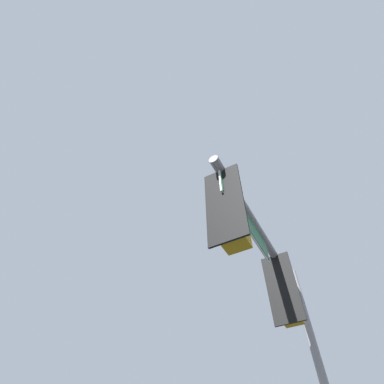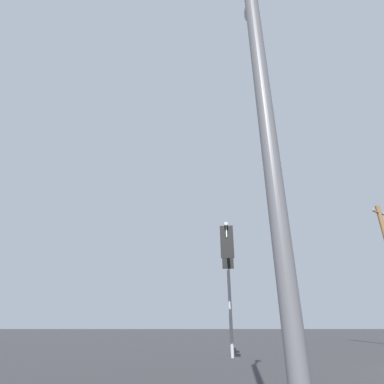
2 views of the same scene
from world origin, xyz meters
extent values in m
cylinder|color=gray|center=(-5.85, -6.82, 2.82)|extent=(0.16, 0.16, 5.64)
cylinder|color=gray|center=(-3.74, -7.08, 5.04)|extent=(4.24, 0.66, 0.15)
cube|color=black|center=(-4.18, -7.03, 4.37)|extent=(0.09, 0.52, 1.30)
cube|color=#B79314|center=(-4.37, -7.00, 4.37)|extent=(0.40, 0.36, 1.10)
cylinder|color=#B79314|center=(-4.37, -7.00, 4.98)|extent=(0.04, 0.04, 0.12)
cylinder|color=red|center=(-4.57, -6.98, 4.70)|extent=(0.06, 0.22, 0.22)
cylinder|color=#392D05|center=(-4.57, -6.98, 4.37)|extent=(0.06, 0.22, 0.22)
cylinder|color=black|center=(-4.57, -6.98, 4.04)|extent=(0.06, 0.22, 0.22)
cube|color=black|center=(-1.86, -7.31, 4.37)|extent=(0.09, 0.52, 1.30)
cube|color=#B79314|center=(-2.04, -7.29, 4.37)|extent=(0.40, 0.36, 1.10)
cylinder|color=#B79314|center=(-2.04, -7.29, 4.98)|extent=(0.04, 0.04, 0.12)
cylinder|color=red|center=(-2.24, -7.27, 4.70)|extent=(0.06, 0.22, 0.22)
cylinder|color=#392D05|center=(-2.24, -7.27, 4.37)|extent=(0.06, 0.22, 0.22)
cylinder|color=black|center=(-2.24, -7.27, 4.04)|extent=(0.06, 0.22, 0.22)
cube|color=#0F602D|center=(-2.72, -7.21, 4.75)|extent=(1.81, 0.26, 0.38)
cube|color=white|center=(-2.72, -7.21, 4.75)|extent=(1.86, 0.25, 0.44)
cube|color=brown|center=(-13.22, 6.63, 9.80)|extent=(1.13, 1.63, 0.12)
cylinder|color=gray|center=(-12.78, 5.96, 9.92)|extent=(0.08, 0.08, 0.16)
cylinder|color=gray|center=(-13.65, 7.29, 9.92)|extent=(0.08, 0.08, 0.16)
cylinder|color=#4C4C51|center=(6.99, -7.89, 4.05)|extent=(0.18, 0.18, 8.11)
ellipsoid|color=silver|center=(5.21, -7.39, 7.86)|extent=(0.56, 0.28, 0.20)
camera|label=1|loc=(0.77, -6.68, 1.57)|focal=28.00mm
camera|label=2|loc=(9.69, -8.73, 1.30)|focal=28.00mm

